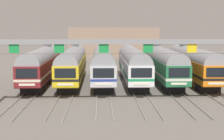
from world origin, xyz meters
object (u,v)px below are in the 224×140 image
at_px(commuter_train_maroon, 42,64).
at_px(commuter_train_orange, 193,63).
at_px(commuter_train_white, 133,63).
at_px(commuter_train_green, 163,63).
at_px(commuter_train_silver, 103,63).
at_px(catenary_gantry, 126,51).
at_px(commuter_train_yellow, 72,63).

relative_size(commuter_train_maroon, commuter_train_orange, 1.00).
relative_size(commuter_train_white, commuter_train_green, 1.00).
height_order(commuter_train_silver, commuter_train_green, same).
relative_size(commuter_train_green, catenary_gantry, 0.70).
bearing_deg(commuter_train_yellow, catenary_gantry, -65.55).
bearing_deg(commuter_train_green, commuter_train_maroon, 180.00).
distance_m(commuter_train_orange, catenary_gantry, 17.15).
distance_m(commuter_train_maroon, commuter_train_white, 12.28).
bearing_deg(catenary_gantry, commuter_train_maroon, 127.16).
height_order(commuter_train_silver, commuter_train_white, commuter_train_silver).
bearing_deg(catenary_gantry, commuter_train_yellow, 114.45).
xyz_separation_m(commuter_train_yellow, commuter_train_green, (12.28, 0.00, 0.00)).
xyz_separation_m(commuter_train_maroon, commuter_train_silver, (8.19, 0.00, 0.00)).
distance_m(commuter_train_yellow, commuter_train_silver, 4.09).
height_order(commuter_train_yellow, catenary_gantry, catenary_gantry).
relative_size(commuter_train_maroon, commuter_train_yellow, 1.00).
xyz_separation_m(commuter_train_white, catenary_gantry, (-2.05, -13.49, 2.66)).
height_order(commuter_train_green, commuter_train_orange, same).
bearing_deg(commuter_train_silver, commuter_train_maroon, 180.00).
xyz_separation_m(commuter_train_green, catenary_gantry, (-6.14, -13.50, 2.66)).
xyz_separation_m(commuter_train_maroon, commuter_train_orange, (20.46, 0.00, 0.00)).
bearing_deg(commuter_train_maroon, commuter_train_silver, 0.00).
bearing_deg(commuter_train_silver, catenary_gantry, -81.38).
distance_m(commuter_train_green, commuter_train_orange, 4.09).
bearing_deg(commuter_train_yellow, commuter_train_white, -0.03).
bearing_deg(catenary_gantry, commuter_train_silver, 98.62).
distance_m(commuter_train_maroon, commuter_train_silver, 8.19).
relative_size(commuter_train_silver, commuter_train_white, 1.00).
xyz_separation_m(commuter_train_maroon, commuter_train_yellow, (4.09, 0.00, 0.00)).
distance_m(commuter_train_silver, commuter_train_orange, 12.28).
relative_size(commuter_train_silver, commuter_train_orange, 1.00).
distance_m(commuter_train_white, commuter_train_green, 4.09).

